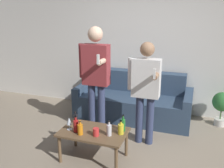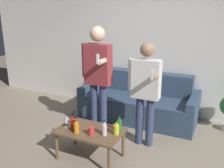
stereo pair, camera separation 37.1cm
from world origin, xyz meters
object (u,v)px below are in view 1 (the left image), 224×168
(coffee_table, at_px, (93,134))
(person_standing_left, at_px, (96,72))
(person_standing_right, at_px, (145,86))
(couch, at_px, (134,101))
(bottle_orange, at_px, (76,118))

(coffee_table, height_order, person_standing_left, person_standing_left)
(coffee_table, relative_size, person_standing_right, 0.57)
(person_standing_left, height_order, person_standing_right, person_standing_left)
(couch, xyz_separation_m, coffee_table, (-0.15, -1.60, 0.07))
(coffee_table, bearing_deg, person_standing_left, 109.77)
(coffee_table, height_order, bottle_orange, bottle_orange)
(person_standing_left, bearing_deg, coffee_table, -70.23)
(couch, height_order, bottle_orange, couch)
(couch, relative_size, person_standing_right, 1.36)
(coffee_table, height_order, person_standing_right, person_standing_right)
(couch, distance_m, coffee_table, 1.61)
(bottle_orange, relative_size, person_standing_right, 0.11)
(coffee_table, distance_m, person_standing_right, 1.04)
(couch, relative_size, person_standing_left, 1.21)
(coffee_table, xyz_separation_m, bottle_orange, (-0.35, 0.17, 0.12))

